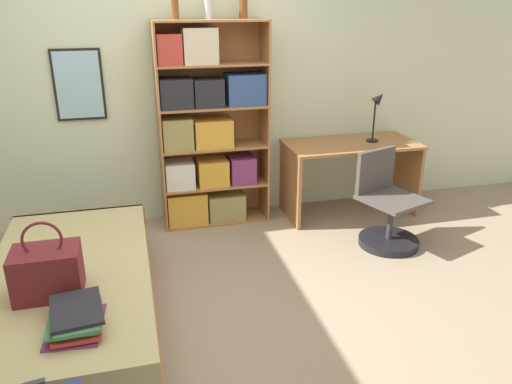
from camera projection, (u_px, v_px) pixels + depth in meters
name	position (u px, v px, depth m)	size (l,w,h in m)	color
ground_plane	(194.00, 313.00, 3.32)	(14.00, 14.00, 0.00)	gray
wall_back	(161.00, 79.00, 4.37)	(10.00, 0.09, 2.60)	beige
bed	(73.00, 300.00, 3.09)	(0.98, 1.94, 0.43)	#A36B3D
handbag	(47.00, 271.00, 2.72)	(0.36, 0.26, 0.44)	maroon
book_stack_on_bed	(76.00, 318.00, 2.47)	(0.30, 0.39, 0.10)	#7A336B
bookcase	(206.00, 133.00, 4.41)	(0.96, 0.33, 1.80)	#A36B3D
bottle_green	(175.00, 8.00, 4.00)	(0.06, 0.06, 0.22)	brown
bottle_brown	(208.00, 5.00, 4.09)	(0.07, 0.07, 0.27)	#B7BCC1
bottle_clear	(243.00, 5.00, 4.13)	(0.07, 0.07, 0.28)	brown
desk	(350.00, 164.00, 4.73)	(1.24, 0.61, 0.70)	#A36B3D
desk_lamp	(378.00, 107.00, 4.60)	(0.16, 0.11, 0.48)	black
desk_chair	(387.00, 217.00, 4.20)	(0.58, 0.58, 0.79)	black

